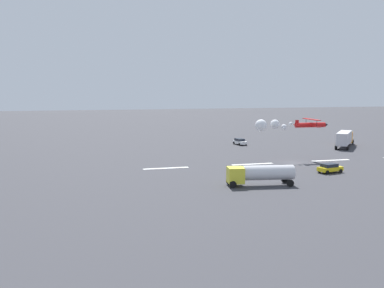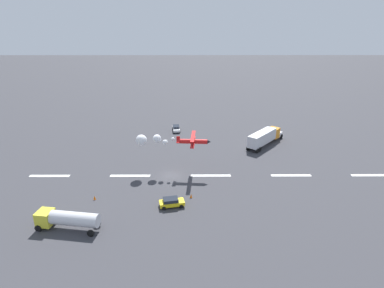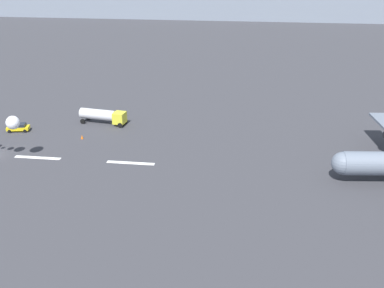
{
  "view_description": "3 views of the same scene",
  "coord_description": "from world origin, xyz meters",
  "px_view_note": "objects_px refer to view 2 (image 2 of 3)",
  "views": [
    {
      "loc": [
        39.84,
        74.64,
        13.66
      ],
      "look_at": [
        19.2,
        -1.14,
        3.92
      ],
      "focal_mm": 41.81,
      "sensor_mm": 36.0,
      "label": 1
    },
    {
      "loc": [
        -4.05,
        57.25,
        29.46
      ],
      "look_at": [
        -4.3,
        -1.47,
        6.22
      ],
      "focal_mm": 30.0,
      "sensor_mm": 36.0,
      "label": 2
    },
    {
      "loc": [
        42.94,
        -66.6,
        32.75
      ],
      "look_at": [
        34.35,
        0.0,
        3.96
      ],
      "focal_mm": 43.12,
      "sensor_mm": 36.0,
      "label": 3
    }
  ],
  "objects_px": {
    "fuel_tanker_truck": "(67,219)",
    "followme_car_yellow": "(176,128)",
    "stunt_biplane_red": "(161,140)",
    "semi_truck_orange": "(265,137)",
    "traffic_cone_near": "(191,196)",
    "traffic_cone_far": "(95,198)",
    "airport_staff_sedan": "(171,202)"
  },
  "relations": [
    {
      "from": "stunt_biplane_red",
      "to": "semi_truck_orange",
      "type": "xyz_separation_m",
      "value": [
        -24.11,
        -14.79,
        -4.78
      ]
    },
    {
      "from": "stunt_biplane_red",
      "to": "followme_car_yellow",
      "type": "relative_size",
      "value": 3.31
    },
    {
      "from": "stunt_biplane_red",
      "to": "traffic_cone_near",
      "type": "xyz_separation_m",
      "value": [
        -5.91,
        10.26,
        -6.52
      ]
    },
    {
      "from": "airport_staff_sedan",
      "to": "traffic_cone_far",
      "type": "bearing_deg",
      "value": -9.19
    },
    {
      "from": "semi_truck_orange",
      "to": "fuel_tanker_truck",
      "type": "xyz_separation_m",
      "value": [
        36.57,
        33.85,
        -0.37
      ]
    },
    {
      "from": "stunt_biplane_red",
      "to": "semi_truck_orange",
      "type": "relative_size",
      "value": 1.19
    },
    {
      "from": "followme_car_yellow",
      "to": "traffic_cone_far",
      "type": "distance_m",
      "value": 38.2
    },
    {
      "from": "fuel_tanker_truck",
      "to": "followme_car_yellow",
      "type": "distance_m",
      "value": 46.52
    },
    {
      "from": "semi_truck_orange",
      "to": "fuel_tanker_truck",
      "type": "relative_size",
      "value": 1.28
    },
    {
      "from": "stunt_biplane_red",
      "to": "airport_staff_sedan",
      "type": "height_order",
      "value": "stunt_biplane_red"
    },
    {
      "from": "followme_car_yellow",
      "to": "airport_staff_sedan",
      "type": "relative_size",
      "value": 1.02
    },
    {
      "from": "followme_car_yellow",
      "to": "traffic_cone_near",
      "type": "height_order",
      "value": "followme_car_yellow"
    },
    {
      "from": "traffic_cone_near",
      "to": "traffic_cone_far",
      "type": "distance_m",
      "value": 16.75
    },
    {
      "from": "airport_staff_sedan",
      "to": "traffic_cone_far",
      "type": "height_order",
      "value": "airport_staff_sedan"
    },
    {
      "from": "stunt_biplane_red",
      "to": "traffic_cone_far",
      "type": "height_order",
      "value": "stunt_biplane_red"
    },
    {
      "from": "airport_staff_sedan",
      "to": "semi_truck_orange",
      "type": "bearing_deg",
      "value": -127.68
    },
    {
      "from": "stunt_biplane_red",
      "to": "followme_car_yellow",
      "type": "xyz_separation_m",
      "value": [
        -1.82,
        -25.21,
        -6.08
      ]
    },
    {
      "from": "fuel_tanker_truck",
      "to": "traffic_cone_far",
      "type": "bearing_deg",
      "value": -101.23
    },
    {
      "from": "airport_staff_sedan",
      "to": "stunt_biplane_red",
      "type": "bearing_deg",
      "value": -78.55
    },
    {
      "from": "followme_car_yellow",
      "to": "traffic_cone_far",
      "type": "height_order",
      "value": "followme_car_yellow"
    },
    {
      "from": "fuel_tanker_truck",
      "to": "traffic_cone_near",
      "type": "bearing_deg",
      "value": -154.44
    },
    {
      "from": "traffic_cone_near",
      "to": "semi_truck_orange",
      "type": "bearing_deg",
      "value": -125.99
    },
    {
      "from": "stunt_biplane_red",
      "to": "fuel_tanker_truck",
      "type": "bearing_deg",
      "value": 56.8
    },
    {
      "from": "semi_truck_orange",
      "to": "traffic_cone_near",
      "type": "xyz_separation_m",
      "value": [
        18.2,
        25.06,
        -1.74
      ]
    },
    {
      "from": "stunt_biplane_red",
      "to": "fuel_tanker_truck",
      "type": "distance_m",
      "value": 23.35
    },
    {
      "from": "fuel_tanker_truck",
      "to": "traffic_cone_far",
      "type": "height_order",
      "value": "fuel_tanker_truck"
    },
    {
      "from": "stunt_biplane_red",
      "to": "traffic_cone_near",
      "type": "distance_m",
      "value": 13.52
    },
    {
      "from": "traffic_cone_far",
      "to": "stunt_biplane_red",
      "type": "bearing_deg",
      "value": -135.01
    },
    {
      "from": "traffic_cone_near",
      "to": "followme_car_yellow",
      "type": "bearing_deg",
      "value": -83.42
    },
    {
      "from": "stunt_biplane_red",
      "to": "fuel_tanker_truck",
      "type": "relative_size",
      "value": 1.52
    },
    {
      "from": "fuel_tanker_truck",
      "to": "traffic_cone_near",
      "type": "xyz_separation_m",
      "value": [
        -18.38,
        -8.79,
        -1.37
      ]
    },
    {
      "from": "stunt_biplane_red",
      "to": "traffic_cone_far",
      "type": "distance_m",
      "value": 16.65
    }
  ]
}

